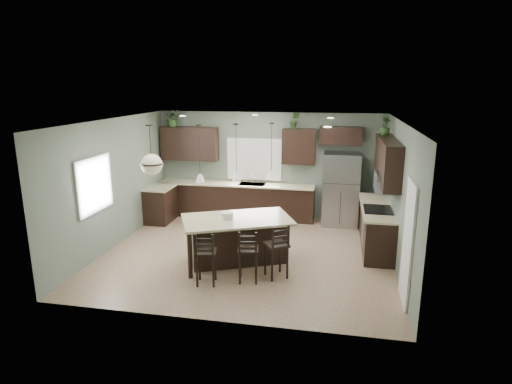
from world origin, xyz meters
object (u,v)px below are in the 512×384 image
object	(u,v)px
refrigerator	(341,189)
plant_back_left	(173,118)
bar_stool_center	(248,255)
bar_stool_left	(206,258)
serving_dish	(227,216)
kitchen_island	(237,240)
bar_stool_right	(276,251)

from	to	relation	value
refrigerator	plant_back_left	distance (m)	4.80
bar_stool_center	plant_back_left	xyz separation A→B (m)	(-2.86, 3.87, 2.13)
plant_back_left	bar_stool_center	bearing A→B (deg)	-53.54
refrigerator	bar_stool_left	distance (m)	4.57
bar_stool_left	serving_dish	bearing A→B (deg)	72.49
kitchen_island	bar_stool_left	world-z (taller)	bar_stool_left
kitchen_island	plant_back_left	world-z (taller)	plant_back_left
bar_stool_right	kitchen_island	bearing A→B (deg)	114.46
bar_stool_left	bar_stool_center	world-z (taller)	bar_stool_center
refrigerator	bar_stool_right	distance (m)	3.60
kitchen_island	bar_stool_left	distance (m)	1.11
serving_dish	bar_stool_right	bearing A→B (deg)	-23.75
bar_stool_left	bar_stool_center	xyz separation A→B (m)	(0.72, 0.25, 0.00)
refrigerator	plant_back_left	xyz separation A→B (m)	(-4.48, 0.21, 1.71)
serving_dish	bar_stool_center	world-z (taller)	serving_dish
plant_back_left	refrigerator	bearing A→B (deg)	-2.73
kitchen_island	plant_back_left	bearing A→B (deg)	104.58
bar_stool_center	refrigerator	bearing A→B (deg)	55.86
refrigerator	serving_dish	xyz separation A→B (m)	(-2.21, -2.92, 0.07)
bar_stool_center	bar_stool_right	distance (m)	0.55
kitchen_island	plant_back_left	size ratio (longest dim) A/B	4.59
refrigerator	serving_dish	size ratio (longest dim) A/B	7.71
refrigerator	bar_stool_right	xyz separation A→B (m)	(-1.15, -3.39, -0.40)
serving_dish	bar_stool_center	xyz separation A→B (m)	(0.58, -0.73, -0.49)
plant_back_left	bar_stool_left	bearing A→B (deg)	-62.55
bar_stool_left	bar_stool_right	size ratio (longest dim) A/B	0.95
refrigerator	bar_stool_center	size ratio (longest dim) A/B	1.84
kitchen_island	serving_dish	distance (m)	0.57
serving_dish	bar_stool_right	world-z (taller)	serving_dish
bar_stool_center	bar_stool_right	xyz separation A→B (m)	(0.48, 0.27, 0.02)
kitchen_island	bar_stool_center	bearing A→B (deg)	-88.15
serving_dish	bar_stool_center	distance (m)	1.06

